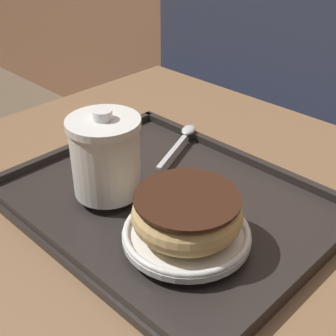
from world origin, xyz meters
TOP-DOWN VIEW (x-y plane):
  - booth_bench at (-0.14, 0.87)m, footprint 1.64×0.44m
  - cafe_table at (0.00, 0.00)m, footprint 0.79×0.81m
  - serving_tray at (0.04, 0.00)m, footprint 0.43×0.33m
  - coffee_cup_front at (-0.03, -0.05)m, footprint 0.10×0.10m
  - plate_with_chocolate_donut at (0.12, -0.05)m, footprint 0.15×0.15m
  - donut_chocolate_glazed at (0.12, -0.05)m, footprint 0.13×0.13m
  - spoon at (-0.06, 0.14)m, footprint 0.07×0.14m

SIDE VIEW (x-z plane):
  - booth_bench at x=-0.14m, z-range -0.18..0.82m
  - cafe_table at x=0.00m, z-range 0.18..0.91m
  - serving_tray at x=0.04m, z-range 0.73..0.75m
  - spoon at x=-0.06m, z-range 0.76..0.77m
  - plate_with_chocolate_donut at x=0.12m, z-range 0.76..0.77m
  - donut_chocolate_glazed at x=0.12m, z-range 0.77..0.82m
  - coffee_cup_front at x=-0.03m, z-range 0.75..0.87m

